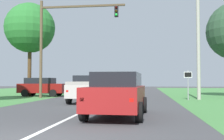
% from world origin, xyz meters
% --- Properties ---
extents(ground_plane, '(120.00, 120.00, 0.00)m').
position_xyz_m(ground_plane, '(0.00, 9.08, 0.00)').
color(ground_plane, '#424244').
extents(red_suv_near, '(2.36, 4.88, 1.78)m').
position_xyz_m(red_suv_near, '(1.80, 5.14, 0.95)').
color(red_suv_near, maroon).
rests_on(red_suv_near, ground_plane).
extents(pickup_truck_lead, '(2.26, 5.38, 1.81)m').
position_xyz_m(pickup_truck_lead, '(-0.88, 12.29, 0.94)').
color(pickup_truck_lead, '#B7B2A8').
rests_on(pickup_truck_lead, ground_plane).
extents(traffic_light, '(7.38, 0.40, 8.40)m').
position_xyz_m(traffic_light, '(-4.24, 16.44, 5.50)').
color(traffic_light, brown).
rests_on(traffic_light, ground_plane).
extents(keep_moving_sign, '(0.60, 0.09, 2.28)m').
position_xyz_m(keep_moving_sign, '(6.08, 15.28, 1.46)').
color(keep_moving_sign, gray).
rests_on(keep_moving_sign, ground_plane).
extents(crossing_suv_far, '(4.38, 2.07, 1.76)m').
position_xyz_m(crossing_suv_far, '(-6.97, 19.07, 0.92)').
color(crossing_suv_far, maroon).
rests_on(crossing_suv_far, ground_plane).
extents(utility_pole_right, '(0.28, 0.28, 8.46)m').
position_xyz_m(utility_pole_right, '(7.02, 16.09, 4.23)').
color(utility_pole_right, '#9E998E').
rests_on(utility_pole_right, ground_plane).
extents(extra_tree_1, '(4.86, 4.86, 9.10)m').
position_xyz_m(extra_tree_1, '(-8.37, 19.36, 6.65)').
color(extra_tree_1, '#4C351E').
rests_on(extra_tree_1, ground_plane).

